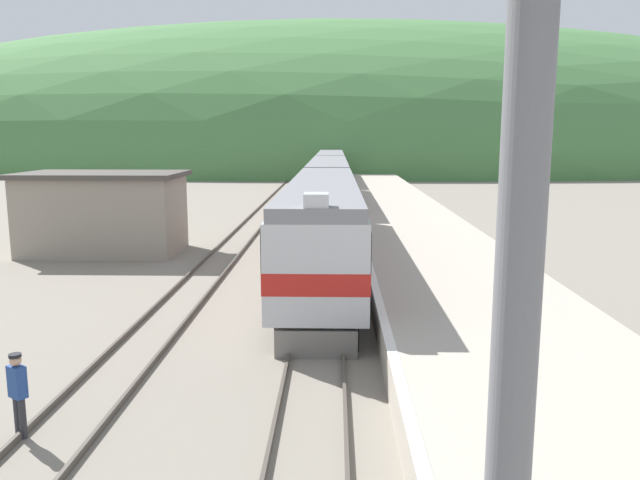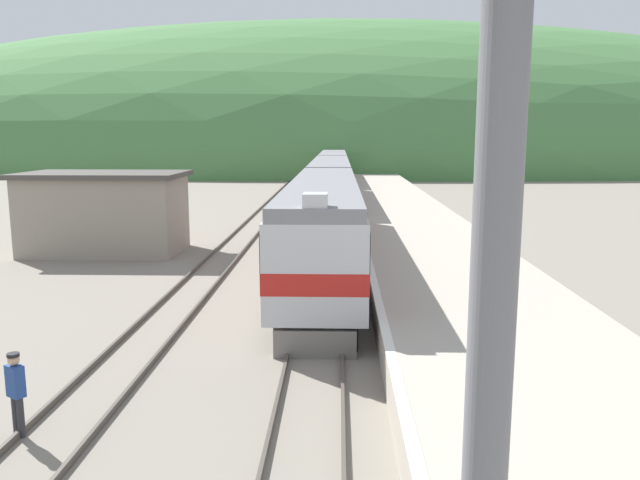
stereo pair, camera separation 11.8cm
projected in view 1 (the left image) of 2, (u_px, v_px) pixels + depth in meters
The scene contains 12 objects.
track_main at pixel (331, 189), 66.28m from camera, with size 1.52×180.00×0.16m.
track_siding at pixel (285, 189), 66.40m from camera, with size 1.52×180.00×0.16m.
platform at pixel (393, 207), 46.38m from camera, with size 6.29×140.00×0.97m.
distant_hills at pixel (333, 163), 130.69m from camera, with size 239.10×107.59×54.93m.
station_shed at pixel (104, 212), 30.85m from camera, with size 7.84×4.80×4.00m.
express_train_lead_car at pixel (323, 225), 25.48m from camera, with size 2.85×19.73×4.34m.
carriage_second at pixel (329, 185), 46.17m from camera, with size 2.84×20.02×3.98m.
carriage_third at pixel (331, 169), 66.77m from camera, with size 2.84×20.02×3.98m.
carriage_fourth at pixel (332, 161), 87.37m from camera, with size 2.84×20.02×3.98m.
carriage_fifth at pixel (332, 156), 107.98m from camera, with size 2.84×20.02×3.98m.
signal_mast_main at pixel (523, 211), 2.54m from camera, with size 2.20×0.42×8.40m.
track_worker at pixel (18, 390), 12.02m from camera, with size 0.42×0.38×1.70m.
Camera 1 is at (0.49, 3.74, 5.83)m, focal length 35.00 mm.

